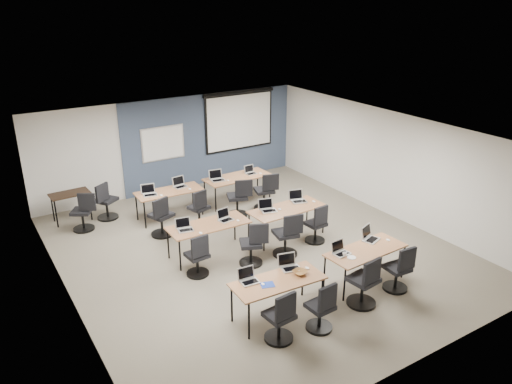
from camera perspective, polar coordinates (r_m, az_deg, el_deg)
floor at (r=11.37m, az=-0.11°, el=-6.54°), size 8.00×9.00×0.02m
ceiling at (r=10.37m, az=-0.13°, el=6.73°), size 8.00×9.00×0.02m
wall_back at (r=14.60m, az=-9.58°, el=5.36°), size 8.00×0.04×2.70m
wall_front at (r=7.77m, az=18.13°, el=-10.72°), size 8.00×0.04×2.70m
wall_left at (r=9.49m, az=-21.14°, el=-5.00°), size 0.04×9.00×2.70m
wall_right at (r=13.23m, az=14.75°, el=3.23°), size 0.04×9.00×2.70m
blue_accent_panel at (r=15.07m, az=-5.15°, el=6.10°), size 5.50×0.04×2.70m
whiteboard at (r=14.40m, az=-10.59°, el=5.48°), size 1.28×0.03×0.98m
projector_screen at (r=15.33m, az=-1.92°, el=8.50°), size 2.40×0.10×1.82m
training_table_front_left at (r=8.86m, az=2.52°, el=-10.33°), size 1.66×0.69×0.73m
training_table_front_right at (r=10.06m, az=12.44°, el=-6.68°), size 1.68×0.70×0.73m
training_table_mid_left at (r=10.90m, az=-5.45°, el=-3.92°), size 1.78×0.74×0.73m
training_table_mid_right at (r=11.68m, az=3.58°, el=-2.05°), size 1.82×0.76×0.73m
training_table_back_left at (r=12.85m, az=-9.91°, el=-0.08°), size 1.68×0.70×0.73m
training_table_back_right at (r=13.67m, az=-2.13°, el=1.60°), size 1.83×0.76×0.73m
laptop_0 at (r=8.77m, az=-0.89°, el=-9.83°), size 0.31×0.27×0.24m
mouse_0 at (r=8.71m, az=0.78°, el=-10.47°), size 0.08×0.10×0.03m
task_chair_0 at (r=8.43m, az=2.83°, el=-14.48°), size 0.49×0.49×0.97m
laptop_1 at (r=9.18m, az=3.83°, el=-8.31°), size 0.34×0.29×0.26m
mouse_1 at (r=9.21m, az=5.87°, el=-8.63°), size 0.07×0.10×0.04m
task_chair_1 at (r=8.74m, az=7.52°, el=-13.32°), size 0.46×0.46×0.95m
laptop_2 at (r=9.78m, az=9.61°, el=-6.61°), size 0.31×0.27×0.24m
mouse_2 at (r=9.83m, az=10.30°, el=-6.82°), size 0.07×0.10×0.03m
task_chair_2 at (r=9.47m, az=12.29°, el=-10.40°), size 0.55×0.55×1.03m
laptop_3 at (r=10.43m, az=12.84°, el=-4.95°), size 0.36×0.30×0.27m
mouse_3 at (r=10.48m, az=14.85°, el=-5.32°), size 0.10×0.12×0.04m
task_chair_3 at (r=10.09m, az=16.03°, el=-8.80°), size 0.48×0.48×0.97m
laptop_4 at (r=10.67m, az=-8.17°, el=-3.99°), size 0.32×0.28×0.25m
mouse_4 at (r=10.48m, az=-6.35°, el=-4.68°), size 0.07×0.11×0.04m
task_chair_4 at (r=10.25m, az=-6.64°, el=-7.59°), size 0.47×0.47×0.95m
laptop_5 at (r=11.04m, az=-3.56°, el=-2.90°), size 0.32×0.27×0.24m
mouse_5 at (r=10.99m, az=-2.08°, el=-3.27°), size 0.08×0.10×0.03m
task_chair_5 at (r=10.57m, az=-0.36°, el=-6.35°), size 0.54×0.50×0.99m
laptop_6 at (r=11.48m, az=1.33°, el=-1.83°), size 0.35×0.30×0.26m
mouse_6 at (r=11.55m, az=2.72°, el=-1.98°), size 0.08×0.11×0.04m
task_chair_6 at (r=10.93m, az=3.58°, el=-5.29°), size 0.55×0.55×1.02m
laptop_7 at (r=12.04m, az=4.80°, el=-0.76°), size 0.36×0.30×0.27m
mouse_7 at (r=12.05m, az=6.62°, el=-1.08°), size 0.09×0.12×0.04m
task_chair_7 at (r=11.58m, az=6.96°, el=-3.99°), size 0.47×0.47×0.95m
laptop_8 at (r=12.66m, az=-12.10°, el=-0.04°), size 0.35×0.29×0.26m
mouse_8 at (r=12.56m, az=-10.78°, el=-0.37°), size 0.09×0.11×0.04m
task_chair_8 at (r=11.99m, az=-10.75°, el=-3.12°), size 0.56×0.54×1.02m
laptop_9 at (r=13.06m, az=-8.70°, el=0.88°), size 0.34×0.29×0.26m
mouse_9 at (r=12.85m, az=-7.57°, el=0.34°), size 0.07×0.10×0.04m
task_chair_9 at (r=12.38m, az=-6.49°, el=-2.17°), size 0.49×0.49×0.97m
laptop_10 at (r=13.40m, az=-4.47°, el=1.63°), size 0.36×0.31×0.27m
mouse_10 at (r=13.36m, az=-3.23°, el=1.34°), size 0.06×0.09×0.03m
task_chair_10 at (r=12.85m, az=-1.98°, el=-1.00°), size 0.58×0.55×1.03m
laptop_11 at (r=13.86m, az=-0.64°, el=2.35°), size 0.30×0.25×0.23m
mouse_11 at (r=13.87m, az=0.50°, el=2.16°), size 0.08×0.11×0.03m
task_chair_11 at (r=13.26m, az=1.12°, el=-0.25°), size 0.56×0.55×1.02m
blue_mousepad at (r=8.70m, az=1.32°, el=-10.55°), size 0.29×0.26×0.01m
snack_bowl at (r=9.02m, az=5.04°, el=-9.13°), size 0.32×0.32×0.07m
snack_plate at (r=9.69m, az=10.86°, el=-7.35°), size 0.17×0.17×0.01m
coffee_cup at (r=9.68m, az=10.08°, el=-7.07°), size 0.06×0.06×0.06m
utility_table at (r=13.32m, az=-20.49°, el=-0.49°), size 0.95×0.53×0.75m
spare_chair_a at (r=13.23m, az=-16.80°, el=-1.32°), size 0.60×0.53×1.01m
spare_chair_b at (r=12.77m, az=-19.08°, el=-2.47°), size 0.57×0.51×0.99m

